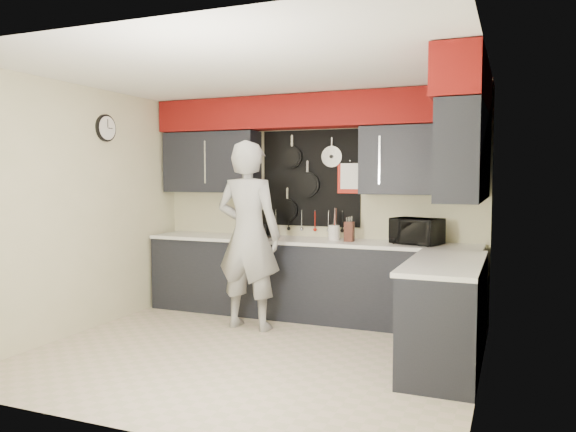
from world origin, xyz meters
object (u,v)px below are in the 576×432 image
at_px(knife_block, 349,232).
at_px(utensil_crock, 334,233).
at_px(coffee_maker, 264,223).
at_px(microwave, 417,231).
at_px(person, 248,235).

relative_size(knife_block, utensil_crock, 1.31).
bearing_deg(knife_block, coffee_maker, 178.31).
bearing_deg(utensil_crock, microwave, -3.34).
height_order(knife_block, person, person).
bearing_deg(knife_block, utensil_crock, 155.21).
height_order(microwave, person, person).
bearing_deg(microwave, person, -139.14).
height_order(utensil_crock, coffee_maker, coffee_maker).
bearing_deg(coffee_maker, utensil_crock, -0.28).
relative_size(knife_block, coffee_maker, 0.66).
height_order(microwave, utensil_crock, microwave).
distance_m(microwave, utensil_crock, 0.95).
bearing_deg(person, knife_block, -144.63).
distance_m(utensil_crock, person, 1.03).
distance_m(coffee_maker, person, 0.65).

